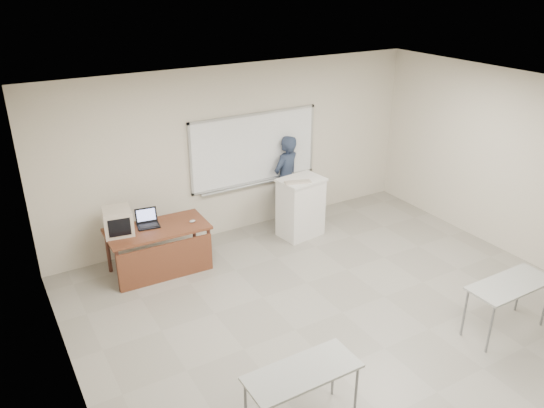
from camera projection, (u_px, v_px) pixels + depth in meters
floor at (385, 349)px, 6.74m from camera, size 7.00×8.00×0.01m
whiteboard at (255, 150)px, 9.41m from camera, size 2.48×0.10×1.31m
student_desks at (479, 370)px, 5.40m from camera, size 4.40×2.20×0.73m
instructor_desk at (160, 241)px, 8.19m from camera, size 1.56×0.78×0.75m
podium at (301, 207)px, 9.41m from camera, size 0.77×0.56×1.08m
crt_monitor at (118, 221)px, 7.97m from camera, size 0.42×0.47×0.40m
laptop at (147, 222)px, 8.26m from camera, size 0.34×0.31×0.25m
mouse at (192, 221)px, 8.37m from camera, size 0.10×0.07×0.04m
keyboard at (298, 182)px, 9.02m from camera, size 0.47×0.28×0.02m
presenter at (286, 179)px, 9.89m from camera, size 0.70×0.58×1.66m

